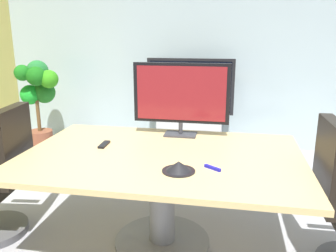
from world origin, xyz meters
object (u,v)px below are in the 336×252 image
object	(u,v)px
potted_plant	(39,96)
remote_control	(104,144)
tv_monitor	(181,95)
conference_phone	(179,167)
conference_table	(162,174)
wall_display_unit	(190,120)

from	to	relation	value
potted_plant	remote_control	world-z (taller)	potted_plant
tv_monitor	conference_phone	xyz separation A→B (m)	(0.11, -0.84, -0.33)
conference_table	wall_display_unit	xyz separation A→B (m)	(-0.08, 2.32, -0.15)
tv_monitor	conference_phone	distance (m)	0.91
potted_plant	remote_control	distance (m)	2.45
conference_phone	remote_control	world-z (taller)	conference_phone
wall_display_unit	conference_phone	size ratio (longest dim) A/B	5.95
conference_table	potted_plant	world-z (taller)	potted_plant
conference_phone	potted_plant	bearing A→B (deg)	136.07
tv_monitor	wall_display_unit	bearing A→B (deg)	94.49
wall_display_unit	conference_phone	xyz separation A→B (m)	(0.25, -2.64, 0.35)
conference_phone	remote_control	bearing A→B (deg)	147.88
tv_monitor	potted_plant	world-z (taller)	tv_monitor
conference_table	conference_phone	distance (m)	0.42
tv_monitor	potted_plant	xyz separation A→B (m)	(-2.21, 1.40, -0.32)
conference_table	wall_display_unit	bearing A→B (deg)	91.89
wall_display_unit	potted_plant	world-z (taller)	wall_display_unit
tv_monitor	wall_display_unit	xyz separation A→B (m)	(-0.14, 1.80, -0.67)
conference_phone	remote_control	distance (m)	0.80
wall_display_unit	remote_control	world-z (taller)	wall_display_unit
conference_table	tv_monitor	size ratio (longest dim) A/B	2.49
tv_monitor	potted_plant	bearing A→B (deg)	147.64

